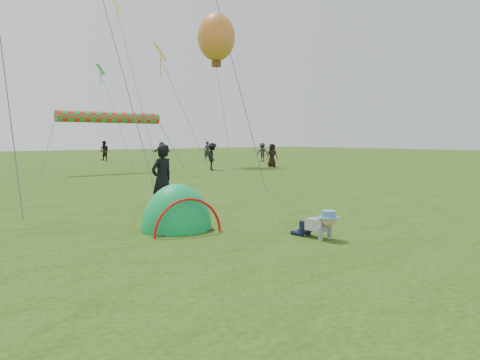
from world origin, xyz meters
TOP-DOWN VIEW (x-y plane):
  - ground at (0.00, 0.00)m, footprint 140.00×140.00m
  - crawling_toddler at (-0.22, 0.21)m, footprint 0.59×0.81m
  - popup_tent at (-1.96, 2.75)m, footprint 1.74×1.50m
  - standing_adult at (-1.13, 4.83)m, footprint 0.75×0.58m
  - crowd_person_4 at (14.78, 17.53)m, footprint 0.90×0.72m
  - crowd_person_5 at (12.11, 27.92)m, footprint 1.59×1.22m
  - crowd_person_9 at (9.78, 17.62)m, footprint 1.16×1.25m
  - crowd_person_12 at (16.79, 28.03)m, footprint 0.70×0.74m
  - crowd_person_13 at (9.52, 33.35)m, footprint 0.97×1.06m
  - crowd_person_15 at (18.97, 23.17)m, footprint 1.17×1.06m
  - balloon_kite at (12.66, 21.07)m, footprint 2.65×2.65m
  - rainbow_tube_kite at (4.04, 19.64)m, footprint 6.10×0.64m
  - diamond_kite_2 at (6.00, 22.67)m, footprint 0.81×0.81m
  - diamond_kite_3 at (7.03, 27.88)m, footprint 0.98×0.98m
  - diamond_kite_7 at (6.19, 17.58)m, footprint 1.21×1.21m

SIDE VIEW (x-z plane):
  - ground at x=0.00m, z-range 0.00..0.00m
  - popup_tent at x=-1.96m, z-range -1.02..1.02m
  - crawling_toddler at x=-0.22m, z-range 0.00..0.60m
  - crowd_person_15 at x=18.97m, z-range 0.00..1.58m
  - crowd_person_4 at x=14.78m, z-range 0.00..1.60m
  - crowd_person_5 at x=12.11m, z-range 0.00..1.68m
  - crowd_person_9 at x=9.78m, z-range 0.00..1.70m
  - crowd_person_12 at x=16.79m, z-range 0.00..1.71m
  - crowd_person_13 at x=9.52m, z-range 0.00..1.75m
  - standing_adult at x=-1.13m, z-range 0.00..1.84m
  - rainbow_tube_kite at x=4.04m, z-range 2.85..3.49m
  - diamond_kite_7 at x=6.19m, z-range 6.29..7.27m
  - diamond_kite_3 at x=7.03m, z-range 6.67..7.47m
  - balloon_kite at x=12.66m, z-range 6.99..10.70m
  - diamond_kite_2 at x=6.00m, z-range 10.03..10.70m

